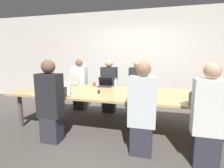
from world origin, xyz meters
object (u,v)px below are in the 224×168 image
cup_far_midleft (94,84)px  cup_far_left (61,83)px  laptop_near_right (200,101)px  person_far_center (137,88)px  laptop_far_center (137,86)px  person_far_midleft (109,87)px  laptop_far_left (71,82)px  person_far_left (80,86)px  laptop_near_midright (141,95)px  laptop_near_left (65,91)px  person_near_right (208,118)px  bottle_far_midleft (116,84)px  laptop_far_midleft (105,84)px  cup_far_center (148,88)px  person_near_left (50,103)px  cup_near_right (217,102)px  person_near_midright (142,111)px  stapler (99,92)px

cup_far_midleft → cup_far_left: bearing=179.5°
laptop_near_right → person_far_center: bearing=-52.6°
laptop_far_center → cup_far_midleft: size_ratio=3.62×
cup_far_left → laptop_near_right: laptop_near_right is taller
person_far_midleft → laptop_far_left: bearing=-159.4°
person_far_left → laptop_near_midright: (1.81, -1.39, 0.15)m
laptop_near_right → laptop_near_left: size_ratio=1.11×
person_near_right → laptop_far_left: bearing=-28.8°
laptop_near_left → bottle_far_midleft: 1.23m
laptop_far_midleft → bottle_far_midleft: bottle_far_midleft is taller
person_near_right → cup_far_center: bearing=-57.8°
cup_far_midleft → laptop_near_midright: bearing=-39.4°
laptop_near_left → person_far_midleft: (0.45, 1.44, -0.15)m
cup_far_left → person_near_right: size_ratio=0.07×
person_near_left → laptop_near_midright: 1.55m
person_near_right → cup_near_right: 0.53m
cup_near_right → cup_far_midleft: bearing=156.3°
cup_far_center → person_far_left: 1.93m
person_far_left → laptop_far_midleft: person_far_left is taller
cup_near_right → laptop_far_midleft: bearing=153.3°
person_far_center → person_near_midright: (0.30, -1.81, 0.01)m
cup_far_center → person_near_midright: (0.01, -1.33, -0.10)m
laptop_near_right → laptop_far_midleft: size_ratio=0.97×
cup_far_center → person_near_midright: bearing=-89.4°
laptop_far_center → cup_far_center: bearing=-14.9°
cup_far_midleft → person_near_midright: bearing=-48.0°
person_far_left → stapler: bearing=-48.9°
person_far_left → laptop_near_right: 3.10m
person_far_midleft → cup_far_center: bearing=-25.6°
laptop_near_left → cup_far_midleft: (0.17, 1.08, -0.03)m
person_far_center → person_near_right: size_ratio=0.99×
cup_far_center → person_far_left: size_ratio=0.06×
laptop_near_left → cup_far_center: bearing=-147.0°
person_near_midright → person_far_midleft: person_near_midright is taller
laptop_near_right → cup_near_right: laptop_near_right is taller
laptop_far_center → laptop_far_midleft: (-0.78, 0.08, -0.00)m
cup_near_right → stapler: cup_near_right is taller
cup_near_right → laptop_far_midleft: (-2.12, 1.07, 0.03)m
cup_far_left → laptop_near_right: 3.26m
person_near_left → bottle_far_midleft: 1.59m
cup_far_center → person_near_midright: person_near_midright is taller
person_near_midright → laptop_far_midleft: 1.80m
laptop_near_midright → laptop_far_midleft: 1.42m
laptop_far_midleft → cup_far_midleft: (-0.28, -0.02, -0.02)m
person_far_midleft → cup_far_left: bearing=-163.3°
person_far_center → laptop_near_right: 1.88m
cup_far_left → person_near_midright: (2.22, -1.46, -0.10)m
laptop_far_left → laptop_near_midright: laptop_near_midright is taller
cup_near_right → person_near_right: bearing=-115.4°
laptop_far_midleft → cup_far_left: bearing=-179.6°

